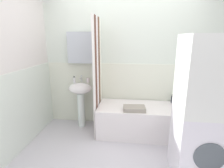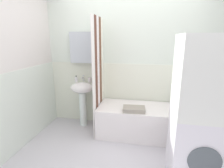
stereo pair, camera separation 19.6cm
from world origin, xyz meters
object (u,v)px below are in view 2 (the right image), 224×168
(sink, at_px, (82,94))
(bathtub, at_px, (145,121))
(soap_dispenser, at_px, (76,79))
(toothbrush_cup, at_px, (90,80))
(shampoo_bottle, at_px, (182,101))
(conditioner_bottle, at_px, (188,100))
(towel_folded, at_px, (134,109))
(body_wash_bottle, at_px, (175,101))
(washer_dryer_stack, at_px, (201,114))

(sink, relative_size, bathtub, 0.53)
(soap_dispenser, distance_m, bathtub, 1.46)
(toothbrush_cup, xyz_separation_m, shampoo_bottle, (1.68, 0.05, -0.32))
(bathtub, xyz_separation_m, shampoo_bottle, (0.62, 0.26, 0.32))
(sink, xyz_separation_m, conditioner_bottle, (1.90, 0.11, -0.02))
(shampoo_bottle, distance_m, towel_folded, 0.93)
(toothbrush_cup, distance_m, bathtub, 1.25)
(body_wash_bottle, distance_m, washer_dryer_stack, 1.21)
(soap_dispenser, height_order, washer_dryer_stack, washer_dryer_stack)
(towel_folded, relative_size, washer_dryer_stack, 0.21)
(bathtub, relative_size, body_wash_bottle, 10.61)
(toothbrush_cup, distance_m, washer_dryer_stack, 1.99)
(washer_dryer_stack, bearing_deg, bathtub, 122.24)
(towel_folded, bearing_deg, body_wash_bottle, 32.99)
(toothbrush_cup, xyz_separation_m, body_wash_bottle, (1.55, 0.04, -0.32))
(towel_folded, xyz_separation_m, washer_dryer_stack, (0.78, -0.73, 0.30))
(washer_dryer_stack, bearing_deg, shampoo_bottle, 88.19)
(sink, height_order, soap_dispenser, soap_dispenser)
(sink, height_order, towel_folded, sink)
(soap_dispenser, xyz_separation_m, bathtub, (1.30, -0.15, -0.66))
(soap_dispenser, height_order, conditioner_bottle, soap_dispenser)
(shampoo_bottle, relative_size, washer_dryer_stack, 0.09)
(soap_dispenser, bearing_deg, towel_folded, -17.31)
(toothbrush_cup, relative_size, bathtub, 0.05)
(soap_dispenser, bearing_deg, conditioner_bottle, 3.09)
(soap_dispenser, relative_size, toothbrush_cup, 1.47)
(soap_dispenser, height_order, towel_folded, soap_dispenser)
(sink, xyz_separation_m, body_wash_bottle, (1.68, 0.10, -0.04))
(conditioner_bottle, bearing_deg, bathtub, -160.16)
(bathtub, height_order, shampoo_bottle, shampoo_bottle)
(bathtub, height_order, towel_folded, towel_folded)
(shampoo_bottle, height_order, towel_folded, shampoo_bottle)
(toothbrush_cup, bearing_deg, towel_folded, -25.11)
(washer_dryer_stack, bearing_deg, soap_dispenser, 150.22)
(sink, distance_m, washer_dryer_stack, 2.09)
(towel_folded, bearing_deg, bathtub, 45.63)
(bathtub, relative_size, washer_dryer_stack, 0.96)
(body_wash_bottle, bearing_deg, bathtub, -153.22)
(toothbrush_cup, height_order, body_wash_bottle, toothbrush_cup)
(shampoo_bottle, xyz_separation_m, towel_folded, (-0.81, -0.46, -0.03))
(bathtub, xyz_separation_m, towel_folded, (-0.19, -0.20, 0.29))
(shampoo_bottle, height_order, washer_dryer_stack, washer_dryer_stack)
(bathtub, height_order, conditioner_bottle, conditioner_bottle)
(sink, distance_m, toothbrush_cup, 0.31)
(body_wash_bottle, relative_size, washer_dryer_stack, 0.09)
(soap_dispenser, xyz_separation_m, towel_folded, (1.11, -0.34, -0.37))
(toothbrush_cup, distance_m, conditioner_bottle, 1.79)
(bathtub, bearing_deg, shampoo_bottle, 22.66)
(sink, distance_m, soap_dispenser, 0.30)
(soap_dispenser, bearing_deg, bathtub, -6.57)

